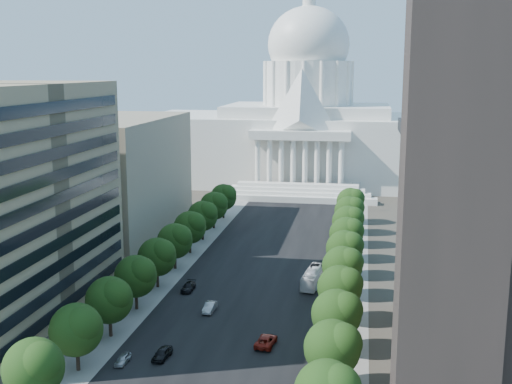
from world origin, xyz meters
The scene contains 35 objects.
road_asphalt centered at (0.00, 90.00, 0.00)m, with size 30.00×260.00×0.01m, color black.
sidewalk_left centered at (-19.00, 90.00, 0.00)m, with size 8.00×260.00×0.02m, color gray.
sidewalk_right centered at (19.00, 90.00, 0.00)m, with size 8.00×260.00×0.02m, color gray.
capitol centered at (0.00, 184.89, 20.01)m, with size 120.00×56.00×73.00m.
office_block_left_far centered at (-48.00, 100.00, 15.00)m, with size 38.00×52.00×30.00m, color gray.
tree_l_a centered at (-17.66, 11.81, 6.45)m, with size 7.79×7.60×9.97m.
tree_l_b centered at (-17.66, 23.81, 6.45)m, with size 7.79×7.60×9.97m.
tree_l_c centered at (-17.66, 35.81, 6.45)m, with size 7.79×7.60×9.97m.
tree_l_d centered at (-17.66, 47.81, 6.45)m, with size 7.79×7.60×9.97m.
tree_l_e centered at (-17.66, 59.81, 6.45)m, with size 7.79×7.60×9.97m.
tree_l_f centered at (-17.66, 71.81, 6.45)m, with size 7.79×7.60×9.97m.
tree_l_g centered at (-17.66, 83.81, 6.45)m, with size 7.79×7.60×9.97m.
tree_l_h centered at (-17.66, 95.81, 6.45)m, with size 7.79×7.60×9.97m.
tree_l_i centered at (-17.66, 107.81, 6.45)m, with size 7.79×7.60×9.97m.
tree_l_j centered at (-17.66, 119.81, 6.45)m, with size 7.79×7.60×9.97m.
tree_r_b centered at (18.34, 23.81, 6.45)m, with size 7.79×7.60×9.97m.
tree_r_c centered at (18.34, 35.81, 6.45)m, with size 7.79×7.60×9.97m.
tree_r_d centered at (18.34, 47.81, 6.45)m, with size 7.79×7.60×9.97m.
tree_r_e centered at (18.34, 59.81, 6.45)m, with size 7.79×7.60×9.97m.
tree_r_f centered at (18.34, 71.81, 6.45)m, with size 7.79×7.60×9.97m.
tree_r_g centered at (18.34, 83.81, 6.45)m, with size 7.79×7.60×9.97m.
tree_r_h centered at (18.34, 95.81, 6.45)m, with size 7.79×7.60×9.97m.
tree_r_i centered at (18.34, 107.81, 6.45)m, with size 7.79×7.60×9.97m.
tree_r_j centered at (18.34, 119.81, 6.45)m, with size 7.79×7.60×9.97m.
streetlight_b centered at (19.90, 35.00, 5.82)m, with size 2.61×0.44×9.00m.
streetlight_c centered at (19.90, 60.00, 5.82)m, with size 2.61×0.44×9.00m.
streetlight_d centered at (19.90, 85.00, 5.82)m, with size 2.61×0.44×9.00m.
streetlight_e centered at (19.90, 110.00, 5.82)m, with size 2.61×0.44×9.00m.
streetlight_f centered at (19.90, 135.00, 5.82)m, with size 2.61×0.44×9.00m.
car_dark_a centered at (-7.29, 29.57, 0.79)m, with size 1.87×4.65×1.58m, color black.
car_silver centered at (-4.77, 49.09, 0.80)m, with size 1.70×4.86×1.60m, color #96989D.
car_red centered at (7.22, 36.65, 0.80)m, with size 2.65×5.74×1.60m, color maroon.
car_dark_b centered at (-11.45, 58.87, 0.74)m, with size 2.08×5.11×1.48m, color black.
car_parked centered at (-12.50, 27.07, 0.65)m, with size 1.54×3.83×1.31m, color #999AA0.
city_bus centered at (12.13, 66.19, 1.65)m, with size 2.77×11.84×3.30m, color silver.
Camera 1 is at (21.32, -55.69, 42.49)m, focal length 45.00 mm.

